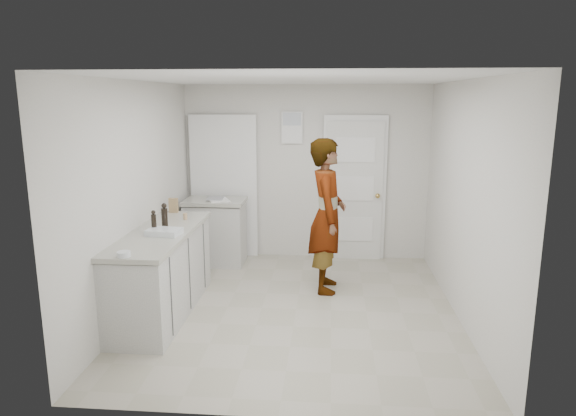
# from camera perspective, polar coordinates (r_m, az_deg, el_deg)

# --- Properties ---
(ground) EXTENTS (4.00, 4.00, 0.00)m
(ground) POSITION_cam_1_polar(r_m,az_deg,el_deg) (5.85, 0.93, -11.18)
(ground) COLOR #A6A08B
(ground) RESTS_ON ground
(room_shell) EXTENTS (4.00, 4.00, 4.00)m
(room_shell) POSITION_cam_1_polar(r_m,az_deg,el_deg) (7.44, 0.63, 2.17)
(room_shell) COLOR beige
(room_shell) RESTS_ON ground
(main_counter) EXTENTS (0.64, 1.96, 0.93)m
(main_counter) POSITION_cam_1_polar(r_m,az_deg,el_deg) (5.79, -13.80, -7.28)
(main_counter) COLOR silver
(main_counter) RESTS_ON ground
(side_counter) EXTENTS (0.84, 0.61, 0.93)m
(side_counter) POSITION_cam_1_polar(r_m,az_deg,el_deg) (7.34, -8.03, -2.86)
(side_counter) COLOR silver
(side_counter) RESTS_ON ground
(person) EXTENTS (0.46, 0.69, 1.86)m
(person) POSITION_cam_1_polar(r_m,az_deg,el_deg) (6.17, 4.37, -0.87)
(person) COLOR silver
(person) RESTS_ON ground
(cake_mix_box) EXTENTS (0.11, 0.05, 0.18)m
(cake_mix_box) POSITION_cam_1_polar(r_m,az_deg,el_deg) (6.49, -12.61, 0.29)
(cake_mix_box) COLOR olive
(cake_mix_box) RESTS_ON main_counter
(spice_jar) EXTENTS (0.05, 0.05, 0.07)m
(spice_jar) POSITION_cam_1_polar(r_m,az_deg,el_deg) (6.10, -11.35, -0.92)
(spice_jar) COLOR tan
(spice_jar) RESTS_ON main_counter
(oil_cruet_a) EXTENTS (0.07, 0.07, 0.27)m
(oil_cruet_a) POSITION_cam_1_polar(r_m,az_deg,el_deg) (5.77, -13.56, -0.84)
(oil_cruet_a) COLOR black
(oil_cruet_a) RESTS_ON main_counter
(oil_cruet_b) EXTENTS (0.05, 0.05, 0.24)m
(oil_cruet_b) POSITION_cam_1_polar(r_m,az_deg,el_deg) (5.58, -14.69, -1.49)
(oil_cruet_b) COLOR black
(oil_cruet_b) RESTS_ON main_counter
(baking_dish) EXTENTS (0.36, 0.28, 0.06)m
(baking_dish) POSITION_cam_1_polar(r_m,az_deg,el_deg) (5.48, -13.61, -2.61)
(baking_dish) COLOR silver
(baking_dish) RESTS_ON main_counter
(egg_bowl) EXTENTS (0.12, 0.12, 0.05)m
(egg_bowl) POSITION_cam_1_polar(r_m,az_deg,el_deg) (4.84, -17.78, -4.90)
(egg_bowl) COLOR silver
(egg_bowl) RESTS_ON main_counter
(papers) EXTENTS (0.38, 0.41, 0.01)m
(papers) POSITION_cam_1_polar(r_m,az_deg,el_deg) (7.18, -7.72, 0.91)
(papers) COLOR white
(papers) RESTS_ON side_counter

